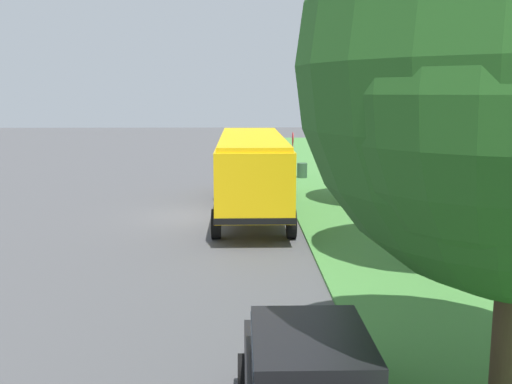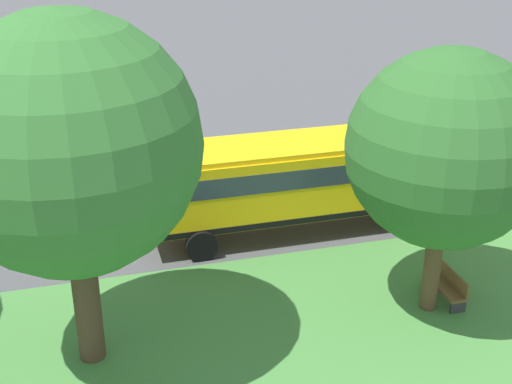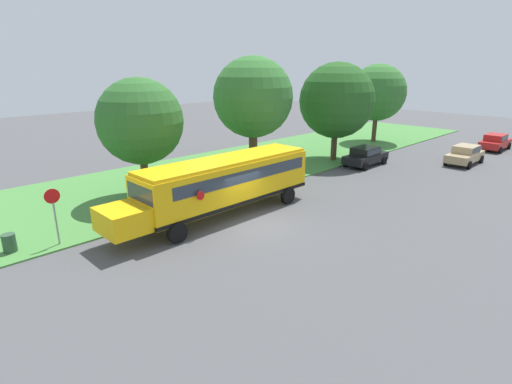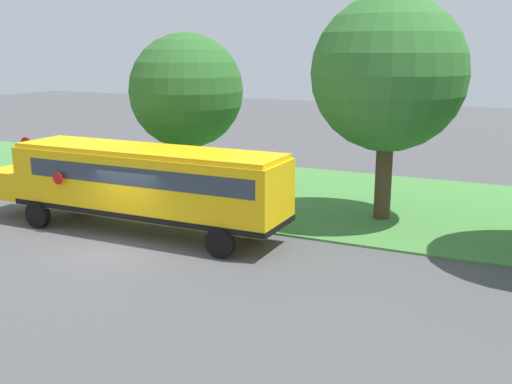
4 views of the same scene
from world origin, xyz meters
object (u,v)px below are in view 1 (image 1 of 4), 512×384
object	(u,v)px
oak_tree_beside_bus	(388,93)
oak_tree_roadside_mid	(467,58)
stop_sign	(293,151)
school_bus	(252,167)
trash_bin	(302,171)
park_bench	(374,193)
car_black_nearest	(311,384)

from	to	relation	value
oak_tree_beside_bus	oak_tree_roadside_mid	world-z (taller)	oak_tree_roadside_mid
oak_tree_roadside_mid	stop_sign	size ratio (longest dim) A/B	3.16
school_bus	oak_tree_roadside_mid	world-z (taller)	oak_tree_roadside_mid
school_bus	trash_bin	bearing A→B (deg)	-107.15
school_bus	trash_bin	xyz separation A→B (m)	(-3.02, -9.80, -1.47)
park_bench	school_bus	bearing A→B (deg)	22.54
car_black_nearest	oak_tree_roadside_mid	size ratio (longest dim) A/B	0.51
car_black_nearest	oak_tree_beside_bus	bearing A→B (deg)	-106.59
oak_tree_roadside_mid	car_black_nearest	bearing A→B (deg)	58.54
school_bus	oak_tree_beside_bus	xyz separation A→B (m)	(-5.67, -1.53, 2.86)
oak_tree_roadside_mid	trash_bin	size ratio (longest dim) A/B	9.62
school_bus	trash_bin	world-z (taller)	school_bus
park_bench	trash_bin	xyz separation A→B (m)	(2.38, -7.56, -0.02)
oak_tree_beside_bus	stop_sign	xyz separation A→B (m)	(3.35, -6.44, -3.05)
stop_sign	trash_bin	xyz separation A→B (m)	(-0.71, -1.83, -1.29)
school_bus	oak_tree_beside_bus	bearing A→B (deg)	-164.90
car_black_nearest	park_bench	xyz separation A→B (m)	(-4.88, -18.01, -0.40)
car_black_nearest	oak_tree_beside_bus	distance (m)	18.47
stop_sign	trash_bin	bearing A→B (deg)	-111.11
car_black_nearest	park_bench	distance (m)	18.66
oak_tree_beside_bus	oak_tree_roadside_mid	xyz separation A→B (m)	(0.22, 9.24, 0.89)
school_bus	park_bench	world-z (taller)	school_bus
car_black_nearest	park_bench	size ratio (longest dim) A/B	2.75
school_bus	oak_tree_beside_bus	world-z (taller)	oak_tree_beside_bus
car_black_nearest	oak_tree_roadside_mid	world-z (taller)	oak_tree_roadside_mid
stop_sign	trash_bin	size ratio (longest dim) A/B	3.04
school_bus	oak_tree_beside_bus	distance (m)	6.53
car_black_nearest	oak_tree_beside_bus	world-z (taller)	oak_tree_beside_bus
park_bench	trash_bin	bearing A→B (deg)	-72.55
stop_sign	oak_tree_beside_bus	bearing A→B (deg)	117.51
trash_bin	car_black_nearest	bearing A→B (deg)	84.40
school_bus	oak_tree_roadside_mid	size ratio (longest dim) A/B	1.43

